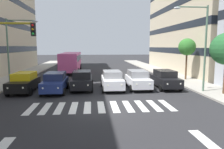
% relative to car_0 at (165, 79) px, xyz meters
% --- Properties ---
extents(ground_plane, '(180.00, 180.00, 0.00)m').
position_rel_car_0_xyz_m(ground_plane, '(6.39, 5.83, -0.89)').
color(ground_plane, '#262628').
extents(crosswalk_markings, '(9.45, 2.80, 0.01)m').
position_rel_car_0_xyz_m(crosswalk_markings, '(6.39, 5.83, -0.88)').
color(crosswalk_markings, silver).
rests_on(crosswalk_markings, ground_plane).
extents(lane_arrow_0, '(0.50, 2.20, 0.01)m').
position_rel_car_0_xyz_m(lane_arrow_0, '(2.19, 11.33, -0.88)').
color(lane_arrow_0, silver).
rests_on(lane_arrow_0, ground_plane).
extents(lane_arrow_1, '(0.50, 2.20, 0.01)m').
position_rel_car_0_xyz_m(lane_arrow_1, '(10.58, 11.33, -0.88)').
color(lane_arrow_1, silver).
rests_on(lane_arrow_1, ground_plane).
extents(car_0, '(2.02, 4.44, 1.72)m').
position_rel_car_0_xyz_m(car_0, '(0.00, 0.00, 0.00)').
color(car_0, black).
rests_on(car_0, ground_plane).
extents(car_1, '(2.02, 4.44, 1.72)m').
position_rel_car_0_xyz_m(car_1, '(2.66, -0.04, 0.00)').
color(car_1, silver).
rests_on(car_1, ground_plane).
extents(car_2, '(2.02, 4.44, 1.72)m').
position_rel_car_0_xyz_m(car_2, '(5.11, 0.18, 0.00)').
color(car_2, silver).
rests_on(car_2, ground_plane).
extents(car_3, '(2.02, 4.44, 1.72)m').
position_rel_car_0_xyz_m(car_3, '(7.89, -0.11, 0.00)').
color(car_3, black).
rests_on(car_3, ground_plane).
extents(car_4, '(2.02, 4.44, 1.72)m').
position_rel_car_0_xyz_m(car_4, '(10.17, 0.89, 0.00)').
color(car_4, navy).
rests_on(car_4, ground_plane).
extents(car_5, '(2.02, 4.44, 1.72)m').
position_rel_car_0_xyz_m(car_5, '(12.88, 0.57, 0.00)').
color(car_5, black).
rests_on(car_5, ground_plane).
extents(bus_behind_traffic, '(2.78, 10.50, 3.00)m').
position_rel_car_0_xyz_m(bus_behind_traffic, '(10.17, -13.68, 0.97)').
color(bus_behind_traffic, '#DB5193').
rests_on(bus_behind_traffic, ground_plane).
extents(street_lamp_left, '(2.96, 0.28, 7.18)m').
position_rel_car_0_xyz_m(street_lamp_left, '(-2.12, 2.28, 3.66)').
color(street_lamp_left, '#4C6B56').
rests_on(street_lamp_left, sidewalk_left).
extents(street_lamp_right, '(3.14, 0.28, 6.56)m').
position_rel_car_0_xyz_m(street_lamp_right, '(14.81, -2.87, 3.34)').
color(street_lamp_right, '#4C6B56').
rests_on(street_lamp_right, sidewalk_right).
extents(street_tree_1, '(1.96, 1.96, 4.76)m').
position_rel_car_0_xyz_m(street_tree_1, '(-3.99, -4.29, 3.00)').
color(street_tree_1, '#513823').
rests_on(street_tree_1, sidewalk_left).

